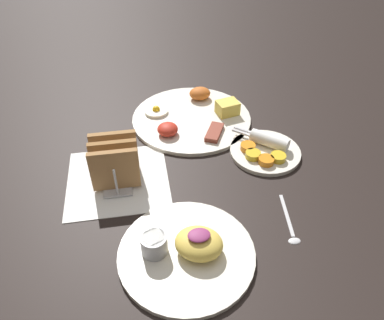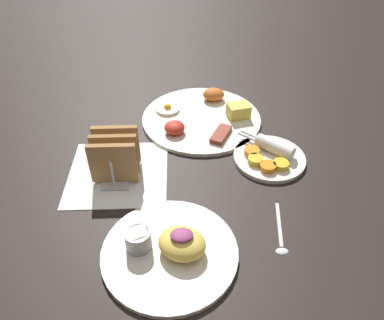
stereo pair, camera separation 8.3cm
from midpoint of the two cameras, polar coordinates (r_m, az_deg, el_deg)
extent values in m
plane|color=black|center=(0.84, -3.13, -2.36)|extent=(3.00, 3.00, 0.00)
cube|color=white|center=(0.85, -14.00, -2.99)|extent=(0.22, 0.22, 0.00)
cylinder|color=silver|center=(1.01, -2.44, 6.29)|extent=(0.32, 0.32, 0.01)
cube|color=#E5C64C|center=(1.01, 3.08, 7.89)|extent=(0.06, 0.06, 0.04)
ellipsoid|color=#C66023|center=(1.08, -1.02, 10.04)|extent=(0.06, 0.05, 0.03)
cylinder|color=#F4EACC|center=(1.03, -7.78, 7.30)|extent=(0.06, 0.06, 0.01)
sphere|color=yellow|center=(1.03, -7.81, 7.58)|extent=(0.02, 0.02, 0.02)
ellipsoid|color=red|center=(0.94, -6.28, 4.60)|extent=(0.05, 0.05, 0.03)
cube|color=brown|center=(0.94, 0.90, 4.15)|extent=(0.06, 0.08, 0.01)
cylinder|color=silver|center=(0.90, 8.51, 1.13)|extent=(0.17, 0.17, 0.01)
cylinder|color=orange|center=(0.89, 5.89, 1.89)|extent=(0.04, 0.04, 0.01)
cylinder|color=gold|center=(0.87, 6.61, 0.69)|extent=(0.04, 0.04, 0.01)
cylinder|color=orange|center=(0.86, 8.45, 0.02)|extent=(0.04, 0.04, 0.01)
cylinder|color=gold|center=(0.87, 10.36, 0.30)|extent=(0.04, 0.04, 0.01)
cylinder|color=white|center=(0.91, 9.17, 2.88)|extent=(0.09, 0.08, 0.03)
cube|color=silver|center=(0.92, 4.98, 4.07)|extent=(0.04, 0.04, 0.00)
cube|color=silver|center=(0.93, 5.32, 4.44)|extent=(0.04, 0.04, 0.00)
cylinder|color=silver|center=(0.69, -4.39, -14.24)|extent=(0.25, 0.25, 0.01)
ellipsoid|color=#EAC651|center=(0.67, -2.57, -12.77)|extent=(0.11, 0.10, 0.04)
ellipsoid|color=#8C3366|center=(0.66, -2.63, -11.56)|extent=(0.04, 0.03, 0.01)
cylinder|color=#99999E|center=(0.68, -9.38, -12.67)|extent=(0.05, 0.05, 0.04)
cylinder|color=white|center=(0.67, -9.53, -11.84)|extent=(0.04, 0.04, 0.01)
cube|color=#B7B7BC|center=(0.85, -14.04, -2.77)|extent=(0.06, 0.12, 0.01)
cube|color=#A17345|center=(0.79, -14.67, -1.61)|extent=(0.10, 0.01, 0.10)
cube|color=olive|center=(0.82, -14.60, -0.13)|extent=(0.10, 0.01, 0.10)
cube|color=#9F7143|center=(0.84, -14.54, 1.25)|extent=(0.10, 0.01, 0.10)
cylinder|color=#B7B7BC|center=(0.78, -14.55, -3.45)|extent=(0.01, 0.01, 0.07)
cylinder|color=#B7B7BC|center=(0.87, -14.34, 1.41)|extent=(0.01, 0.01, 0.07)
cube|color=silver|center=(0.77, 11.24, -8.24)|extent=(0.02, 0.11, 0.00)
ellipsoid|color=silver|center=(0.73, 12.21, -11.97)|extent=(0.02, 0.02, 0.01)
camera|label=1|loc=(0.04, -92.86, -2.40)|focal=35.00mm
camera|label=2|loc=(0.04, 87.14, 2.40)|focal=35.00mm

